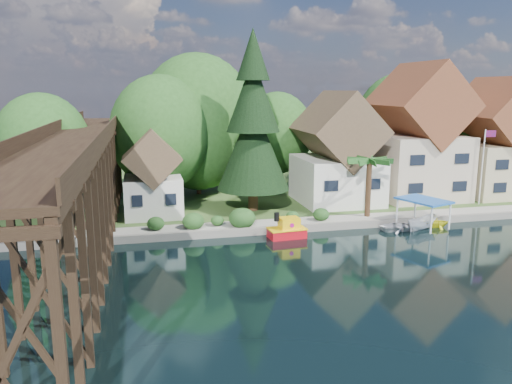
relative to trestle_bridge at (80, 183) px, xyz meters
The scene contains 18 objects.
ground 17.64m from the trestle_bridge, 17.91° to the right, with size 140.00×140.00×0.00m, color black.
bank 33.36m from the trestle_bridge, 60.97° to the left, with size 140.00×52.00×0.50m, color #304A1D.
seawall 20.82m from the trestle_bridge, ahead, with size 60.00×0.40×0.62m, color slate.
promenade 22.90m from the trestle_bridge, 10.63° to the left, with size 50.00×2.60×0.06m, color gray.
trestle_bridge is the anchor object (origin of this frame).
house_left 25.42m from the trestle_bridge, 25.21° to the left, with size 7.64×8.64×11.02m.
house_center 33.96m from the trestle_bridge, 19.49° to the left, with size 8.65×9.18×13.89m.
house_right 42.41m from the trestle_bridge, 14.79° to the left, with size 8.15×8.64×12.45m.
shed 10.69m from the trestle_bridge, 61.81° to the left, with size 5.09×5.40×7.85m.
bg_trees 23.48m from the trestle_bridge, 43.41° to the left, with size 49.90×13.30×10.57m.
shrubs 12.79m from the trestle_bridge, 19.72° to the left, with size 15.76×2.47×1.70m.
conifer 17.15m from the trestle_bridge, 33.16° to the left, with size 6.69×6.69×16.46m.
palm_tree 23.91m from the trestle_bridge, 10.86° to the left, with size 5.02×5.02×5.58m.
flagpole 37.15m from the trestle_bridge, 10.30° to the left, with size 1.15×0.17×7.36m.
tugboat 15.99m from the trestle_bridge, ahead, with size 3.13×1.91×2.17m.
boat_white_a 25.77m from the trestle_bridge, ahead, with size 2.61×3.66×0.76m, color silver.
boat_canopy 27.33m from the trestle_bridge, ahead, with size 4.00×4.77×2.62m.
boat_yellow 29.04m from the trestle_bridge, ahead, with size 1.92×2.23×1.17m, color yellow.
Camera 1 is at (-11.70, -30.08, 11.64)m, focal length 35.00 mm.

